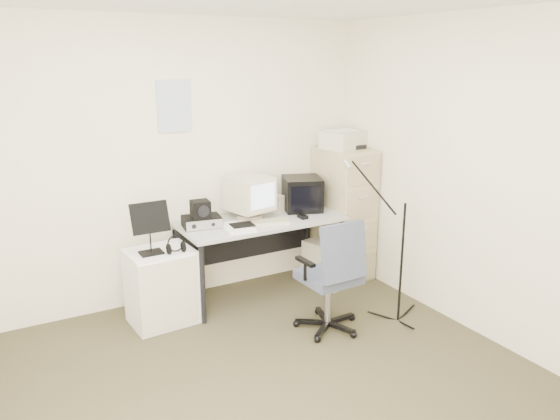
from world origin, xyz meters
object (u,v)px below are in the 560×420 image
side_cart (161,286)px  filing_cabinet (343,213)px  desk (261,257)px  office_chair (329,274)px

side_cart → filing_cabinet: bearing=0.2°
desk → side_cart: 1.00m
filing_cabinet → office_chair: 1.23m
filing_cabinet → office_chair: bearing=-131.1°
desk → office_chair: 0.91m
filing_cabinet → desk: bearing=-178.2°
filing_cabinet → side_cart: size_ratio=2.04×
office_chair → side_cart: 1.39m
side_cart → desk: bearing=2.3°
filing_cabinet → side_cart: (-1.94, -0.14, -0.33)m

